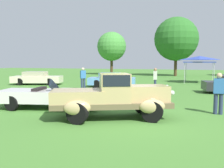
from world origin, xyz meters
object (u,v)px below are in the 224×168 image
Objects in this scene: show_car_cream at (37,78)px; spectator_between_cars at (155,79)px; show_car_skyblue at (112,80)px; neighbor_convertible at (51,96)px; feature_pickup_truck at (112,96)px; spectator_far_side at (83,78)px; spectator_near_truck at (219,92)px; canopy_tent_left_field at (199,59)px.

spectator_between_cars is at bearing -7.61° from show_car_cream.
neighbor_convertible is at bearing -86.57° from show_car_skyblue.
feature_pickup_truck is 11.48m from show_car_skyblue.
spectator_between_cars is 1.00× the size of spectator_far_side.
spectator_far_side is (-2.03, 7.31, 0.33)m from neighbor_convertible.
spectator_near_truck is 1.00× the size of spectator_far_side.
feature_pickup_truck reaches higher than spectator_between_cars.
spectator_near_truck is (7.74, -8.63, 0.31)m from show_car_skyblue.
canopy_tent_left_field reaches higher than show_car_cream.
feature_pickup_truck is 15.39m from show_car_cream.
spectator_far_side is (-5.45, -0.64, 0.00)m from spectator_between_cars.
neighbor_convertible is 1.01× the size of show_car_cream.
spectator_near_truck is (7.15, 1.15, 0.33)m from neighbor_convertible.
spectator_near_truck is at bearing -33.82° from spectator_far_side.
show_car_skyblue is at bearing -135.12° from canopy_tent_left_field.
spectator_far_side is at bearing 122.91° from feature_pickup_truck.
spectator_near_truck is at bearing -48.13° from show_car_skyblue.
feature_pickup_truck reaches higher than spectator_near_truck.
spectator_between_cars is at bearing 118.79° from spectator_near_truck.
spectator_near_truck is at bearing -61.21° from spectator_between_cars.
feature_pickup_truck is at bearing -99.69° from canopy_tent_left_field.
spectator_near_truck is at bearing -28.86° from show_car_cream.
canopy_tent_left_field is (3.02, 17.71, 1.56)m from feature_pickup_truck.
canopy_tent_left_field is at bearing 80.31° from feature_pickup_truck.
feature_pickup_truck is at bearing -42.86° from show_car_cream.
canopy_tent_left_field is at bearing 26.87° from show_car_cream.
spectator_between_cars is 5.49m from spectator_far_side.
show_car_skyblue is 2.48× the size of spectator_between_cars.
show_car_skyblue is (7.35, 0.32, -0.00)m from show_car_cream.
spectator_near_truck is 0.56× the size of canopy_tent_left_field.
spectator_near_truck is 11.05m from spectator_far_side.
show_car_cream is at bearing 159.90° from spectator_far_side.
show_car_skyblue is (-3.93, 10.78, -0.27)m from feature_pickup_truck.
neighbor_convertible is 2.89× the size of spectator_far_side.
spectator_far_side is at bearing 146.18° from spectator_near_truck.
show_car_cream is at bearing 137.14° from feature_pickup_truck.
neighbor_convertible is at bearing -50.03° from show_car_cream.
spectator_near_truck reaches higher than show_car_cream.
neighbor_convertible is 9.81m from show_car_skyblue.
show_car_cream is 7.35m from show_car_skyblue.
show_car_skyblue is at bearing 93.43° from neighbor_convertible.
spectator_far_side is (-1.44, -2.48, 0.31)m from show_car_skyblue.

